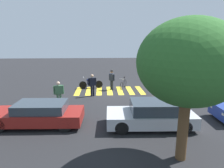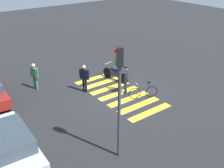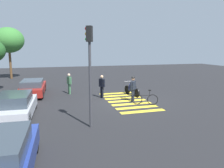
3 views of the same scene
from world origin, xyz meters
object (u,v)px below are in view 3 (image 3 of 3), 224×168
pedestrian_bystander (69,82)px  car_maroon_wagon (33,87)px  officer_by_motorcycle (102,85)px  car_silver_sedan (15,106)px  leaning_bicycle (145,99)px  officer_on_foot (133,87)px  traffic_light_pole (90,62)px  police_motorcycle (132,89)px

pedestrian_bystander → car_maroon_wagon: pedestrian_bystander is taller
officer_by_motorcycle → car_silver_sedan: officer_by_motorcycle is taller
leaning_bicycle → officer_by_motorcycle: bearing=40.4°
officer_by_motorcycle → officer_on_foot: bearing=-131.1°
pedestrian_bystander → car_maroon_wagon: size_ratio=0.36×
traffic_light_pole → officer_on_foot: bearing=-42.4°
officer_on_foot → traffic_light_pole: 6.00m
officer_by_motorcycle → car_maroon_wagon: 5.71m
officer_on_foot → car_silver_sedan: size_ratio=0.40×
car_maroon_wagon → traffic_light_pole: (-8.35, -3.15, 2.52)m
police_motorcycle → pedestrian_bystander: size_ratio=1.26×
pedestrian_bystander → car_silver_sedan: bearing=147.8°
pedestrian_bystander → car_maroon_wagon: bearing=80.5°
leaning_bicycle → car_silver_sedan: size_ratio=0.36×
car_maroon_wagon → traffic_light_pole: size_ratio=1.00×
leaning_bicycle → pedestrian_bystander: pedestrian_bystander is taller
officer_on_foot → traffic_light_pole: size_ratio=0.38×
leaning_bicycle → traffic_light_pole: traffic_light_pole is taller
police_motorcycle → leaning_bicycle: police_motorcycle is taller
car_silver_sedan → car_maroon_wagon: 5.82m
pedestrian_bystander → officer_on_foot: bearing=-132.3°
leaning_bicycle → officer_on_foot: size_ratio=0.88×
police_motorcycle → officer_on_foot: (-1.85, 0.64, 0.58)m
pedestrian_bystander → traffic_light_pole: (-7.88, -0.30, 2.16)m
officer_by_motorcycle → pedestrian_bystander: officer_by_motorcycle is taller
leaning_bicycle → officer_by_motorcycle: officer_by_motorcycle is taller
officer_on_foot → pedestrian_bystander: officer_on_foot is taller
car_silver_sedan → leaning_bicycle: bearing=-86.2°
officer_on_foot → officer_by_motorcycle: (1.62, 1.86, -0.05)m
officer_on_foot → leaning_bicycle: bearing=-158.1°
car_silver_sedan → pedestrian_bystander: bearing=-32.2°
pedestrian_bystander → car_maroon_wagon: (0.47, 2.85, -0.36)m
car_maroon_wagon → leaning_bicycle: bearing=-125.6°
pedestrian_bystander → officer_by_motorcycle: bearing=-133.2°
leaning_bicycle → police_motorcycle: bearing=-4.1°
police_motorcycle → car_maroon_wagon: bearing=72.8°
officer_on_foot → car_maroon_wagon: size_ratio=0.38×
car_silver_sedan → police_motorcycle: bearing=-66.9°
pedestrian_bystander → leaning_bicycle: bearing=-136.7°
police_motorcycle → officer_on_foot: bearing=160.8°
officer_by_motorcycle → traffic_light_pole: traffic_light_pole is taller
leaning_bicycle → car_maroon_wagon: 9.07m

